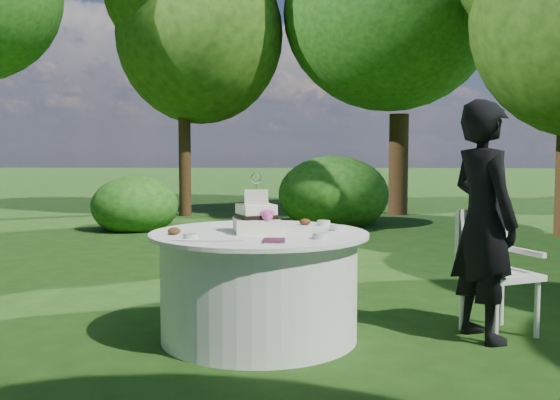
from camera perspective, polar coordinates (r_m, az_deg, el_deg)
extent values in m
plane|color=#1A340E|center=(4.83, -1.82, -11.91)|extent=(80.00, 80.00, 0.00)
cube|color=#4D213B|center=(4.18, -0.52, -3.55)|extent=(0.14, 0.14, 0.02)
ellipsoid|color=white|center=(4.25, -6.37, -3.48)|extent=(0.48, 0.07, 0.01)
imported|color=black|center=(4.86, 17.32, -1.73)|extent=(0.60, 0.73, 1.71)
cylinder|color=white|center=(4.74, -1.83, -7.61)|extent=(1.40, 1.40, 0.74)
cylinder|color=white|center=(4.67, -1.84, -2.99)|extent=(1.56, 1.56, 0.03)
cube|color=silver|center=(4.64, -2.08, -2.23)|extent=(0.36, 0.36, 0.10)
cube|color=white|center=(4.63, -2.09, -1.00)|extent=(0.31, 0.31, 0.10)
cube|color=beige|center=(4.62, -2.09, 0.23)|extent=(0.18, 0.18, 0.10)
cube|color=black|center=(4.64, -2.08, -1.43)|extent=(0.33, 0.33, 0.03)
sphere|color=#F548AF|center=(4.52, -1.10, -1.33)|extent=(0.08, 0.08, 0.08)
cylinder|color=silver|center=(4.62, -2.09, 1.16)|extent=(0.01, 0.01, 0.05)
torus|color=white|center=(4.62, -2.09, 1.90)|extent=(0.08, 0.02, 0.08)
cube|color=white|center=(5.08, 18.57, -6.20)|extent=(0.61, 0.61, 0.04)
cube|color=white|center=(5.20, 17.14, -3.25)|extent=(0.44, 0.23, 0.46)
cylinder|color=white|center=(4.88, 18.28, -9.42)|extent=(0.04, 0.04, 0.42)
cylinder|color=silver|center=(5.12, 21.48, -8.84)|extent=(0.04, 0.04, 0.42)
cylinder|color=white|center=(5.16, 15.56, -8.60)|extent=(0.04, 0.04, 0.42)
cylinder|color=white|center=(5.39, 18.71, -8.10)|extent=(0.04, 0.04, 0.42)
cube|color=white|center=(4.92, 16.69, -4.62)|extent=(0.21, 0.39, 0.04)
cube|color=white|center=(5.20, 20.45, -4.22)|extent=(0.21, 0.39, 0.04)
cylinder|color=silver|center=(4.33, 3.52, -3.13)|extent=(0.10, 0.10, 0.04)
cylinder|color=silver|center=(4.77, 4.96, -2.43)|extent=(0.10, 0.10, 0.04)
cylinder|color=silver|center=(4.32, -7.75, -3.17)|extent=(0.10, 0.10, 0.04)
cylinder|color=silver|center=(5.07, 3.82, -2.01)|extent=(0.10, 0.10, 0.04)
ellipsoid|color=#562D16|center=(4.59, -9.22, -2.67)|extent=(0.09, 0.09, 0.05)
ellipsoid|color=#562D16|center=(5.10, 2.19, -1.90)|extent=(0.09, 0.09, 0.05)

